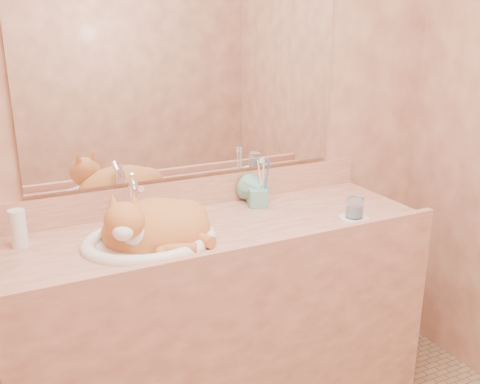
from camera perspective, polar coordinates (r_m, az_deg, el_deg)
name	(u,v)px	position (r m, az deg, el deg)	size (l,w,h in m)	color
wall_back	(190,110)	(2.15, -5.38, 8.69)	(2.40, 0.02, 2.50)	#9A5E46
vanity_counter	(221,326)	(2.20, -2.09, -14.08)	(1.60, 0.55, 0.85)	#9D5C46
mirror	(190,74)	(2.12, -5.37, 12.38)	(1.30, 0.02, 0.80)	white
sink_basin	(149,222)	(1.88, -9.70, -3.20)	(0.47, 0.39, 0.15)	white
faucet	(134,202)	(2.04, -11.21, -1.01)	(0.05, 0.13, 0.19)	white
cat	(153,224)	(1.89, -9.25, -3.43)	(0.39, 0.32, 0.21)	#B8612A
soap_dispenser	(259,189)	(2.17, 2.09, 0.27)	(0.08, 0.08, 0.17)	#6AA994
toothbrush_cup	(264,193)	(2.22, 2.53, -0.16)	(0.12, 0.12, 0.11)	#6AA994
toothbrushes	(264,177)	(2.20, 2.56, 1.57)	(0.03, 0.03, 0.21)	white
saucer	(354,218)	(2.13, 12.06, -2.77)	(0.12, 0.12, 0.01)	white
water_glass	(355,208)	(2.11, 12.13, -1.64)	(0.07, 0.07, 0.08)	silver
lotion_bottle	(18,229)	(1.96, -22.58, -3.63)	(0.06, 0.06, 0.13)	white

